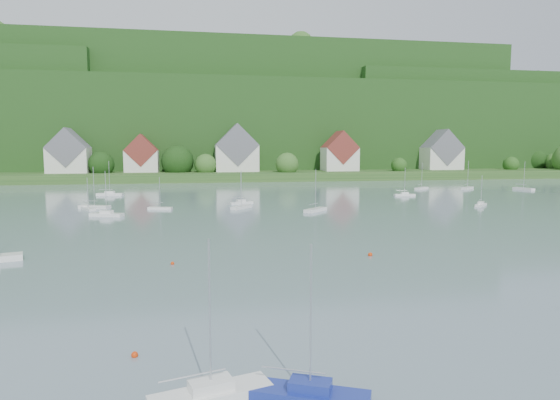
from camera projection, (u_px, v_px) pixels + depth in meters
name	position (u px, v px, depth m)	size (l,w,h in m)	color
far_shore_strip	(222.00, 174.00, 196.81)	(600.00, 60.00, 3.00)	#254C1C
forested_ridge	(215.00, 127.00, 261.75)	(620.00, 181.22, 69.89)	#143C13
village_building_0	(69.00, 155.00, 173.80)	(14.00, 10.40, 16.00)	silver
village_building_1	(142.00, 156.00, 180.12)	(12.00, 9.36, 14.00)	silver
village_building_2	(237.00, 152.00, 184.98)	(16.00, 11.44, 18.00)	silver
village_building_3	(340.00, 154.00, 189.97)	(13.00, 10.40, 15.50)	silver
village_building_4	(442.00, 153.00, 201.58)	(15.00, 10.40, 16.50)	silver
near_sailboat_0	(211.00, 393.00, 23.00)	(6.00, 3.12, 7.80)	white
near_sailboat_1	(310.00, 393.00, 22.99)	(5.75, 3.75, 7.57)	navy
mooring_buoy_2	(370.00, 256.00, 54.14)	(0.49, 0.49, 0.49)	red
mooring_buoy_3	(173.00, 264.00, 50.15)	(0.38, 0.38, 0.38)	red
mooring_buoy_5	(135.00, 357.00, 27.98)	(0.41, 0.41, 0.41)	red
far_sailboat_cluster	(279.00, 196.00, 116.89)	(199.84, 67.47, 8.71)	white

